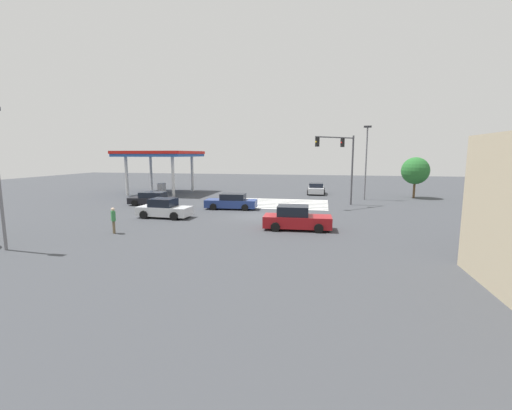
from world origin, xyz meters
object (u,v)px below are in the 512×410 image
(tree_corner_b, at_px, (415,171))
(car_3, at_px, (152,199))
(traffic_signal_mast, at_px, (343,156))
(car_4, at_px, (164,209))
(car_2, at_px, (316,189))
(pedestrian, at_px, (113,219))
(street_light_pole_a, at_px, (366,156))
(car_0, at_px, (296,219))
(car_1, at_px, (232,202))

(tree_corner_b, bearing_deg, car_3, 22.26)
(traffic_signal_mast, distance_m, car_4, 17.50)
(car_2, relative_size, car_4, 1.01)
(pedestrian, relative_size, street_light_pole_a, 0.21)
(car_2, distance_m, tree_corner_b, 11.74)
(car_0, bearing_deg, pedestrian, -165.36)
(car_1, height_order, car_2, car_1)
(car_0, distance_m, car_3, 17.35)
(car_0, distance_m, street_light_pole_a, 18.60)
(car_2, bearing_deg, car_3, 128.34)
(car_0, xyz_separation_m, street_light_pole_a, (-6.30, -17.00, 4.15))
(traffic_signal_mast, height_order, car_0, traffic_signal_mast)
(car_3, bearing_deg, car_0, 147.74)
(car_4, xyz_separation_m, tree_corner_b, (-22.95, -17.32, 2.47))
(car_1, relative_size, car_2, 1.11)
(car_1, height_order, street_light_pole_a, street_light_pole_a)
(car_0, xyz_separation_m, car_3, (15.12, -8.51, -0.10))
(car_1, distance_m, pedestrian, 12.11)
(traffic_signal_mast, relative_size, car_2, 1.58)
(car_3, bearing_deg, street_light_pole_a, -161.28)
(car_1, bearing_deg, tree_corner_b, -150.45)
(traffic_signal_mast, relative_size, tree_corner_b, 1.45)
(car_4, bearing_deg, traffic_signal_mast, 35.80)
(street_light_pole_a, relative_size, tree_corner_b, 1.72)
(car_3, relative_size, street_light_pole_a, 0.55)
(traffic_signal_mast, distance_m, tree_corner_b, 11.98)
(pedestrian, bearing_deg, tree_corner_b, -0.97)
(car_1, bearing_deg, pedestrian, 63.33)
(traffic_signal_mast, relative_size, pedestrian, 4.10)
(car_2, xyz_separation_m, tree_corner_b, (-11.32, 1.86, 2.50))
(car_0, xyz_separation_m, tree_corner_b, (-12.14, -19.66, 2.45))
(traffic_signal_mast, distance_m, car_3, 19.32)
(street_light_pole_a, bearing_deg, traffic_signal_mast, 62.57)
(car_4, bearing_deg, car_2, 61.75)
(car_1, distance_m, tree_corner_b, 22.45)
(car_3, bearing_deg, traffic_signal_mast, -173.59)
(car_0, distance_m, car_1, 10.09)
(car_2, distance_m, car_3, 20.58)
(car_2, distance_m, car_4, 22.43)
(car_1, bearing_deg, car_4, 48.36)
(tree_corner_b, bearing_deg, car_1, 32.73)
(tree_corner_b, bearing_deg, traffic_signal_mast, 43.11)
(car_3, bearing_deg, tree_corner_b, -160.65)
(car_4, distance_m, street_light_pole_a, 22.92)
(street_light_pole_a, xyz_separation_m, tree_corner_b, (-5.83, -2.66, -1.71))
(traffic_signal_mast, bearing_deg, tree_corner_b, 178.11)
(street_light_pole_a, distance_m, tree_corner_b, 6.63)
(car_2, bearing_deg, street_light_pole_a, -130.36)
(pedestrian, bearing_deg, car_4, 38.24)
(car_2, relative_size, street_light_pole_a, 0.53)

